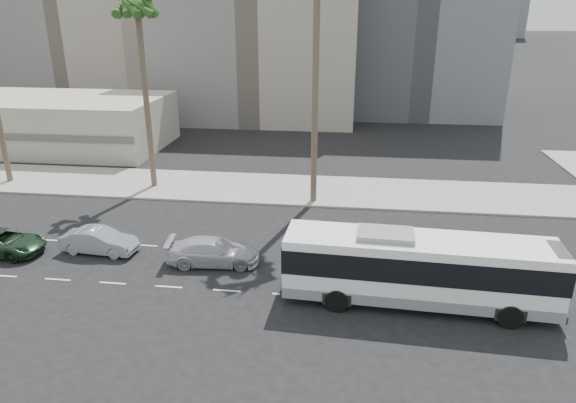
% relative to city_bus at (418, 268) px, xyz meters
% --- Properties ---
extents(ground, '(700.00, 700.00, 0.00)m').
position_rel_city_bus_xyz_m(ground, '(-3.22, -0.05, -1.89)').
color(ground, black).
rests_on(ground, ground).
extents(sidewalk_north, '(120.00, 7.00, 0.15)m').
position_rel_city_bus_xyz_m(sidewalk_north, '(-3.22, 15.45, -1.81)').
color(sidewalk_north, gray).
rests_on(sidewalk_north, ground).
extents(commercial_low, '(22.00, 12.16, 5.00)m').
position_rel_city_bus_xyz_m(commercial_low, '(-33.22, 25.94, 0.61)').
color(commercial_low, '#A9A492').
rests_on(commercial_low, ground).
extents(midrise_beige_west, '(24.00, 18.00, 18.00)m').
position_rel_city_bus_xyz_m(midrise_beige_west, '(-15.22, 44.95, 7.11)').
color(midrise_beige_west, gray).
rests_on(midrise_beige_west, ground).
extents(midrise_gray_center, '(20.00, 20.00, 26.00)m').
position_rel_city_bus_xyz_m(midrise_gray_center, '(4.78, 51.95, 11.11)').
color(midrise_gray_center, '#4D4F53').
rests_on(midrise_gray_center, ground).
extents(midrise_beige_far, '(18.00, 16.00, 15.00)m').
position_rel_city_bus_xyz_m(midrise_beige_far, '(-41.22, 49.95, 5.61)').
color(midrise_beige_far, gray).
rests_on(midrise_beige_far, ground).
extents(city_bus, '(12.64, 3.42, 3.60)m').
position_rel_city_bus_xyz_m(city_bus, '(0.00, 0.00, 0.00)').
color(city_bus, white).
rests_on(city_bus, ground).
extents(car_a, '(2.54, 5.22, 1.46)m').
position_rel_city_bus_xyz_m(car_a, '(-10.63, 2.75, -1.16)').
color(car_a, '#B9B9C0').
rests_on(car_a, ground).
extents(car_b, '(1.84, 4.45, 1.43)m').
position_rel_city_bus_xyz_m(car_b, '(-17.48, 3.29, -1.17)').
color(car_b, gray).
rests_on(car_b, ground).
extents(car_c, '(2.69, 5.12, 1.38)m').
position_rel_city_bus_xyz_m(car_c, '(-22.98, 2.51, -1.20)').
color(car_c, '#18301C').
rests_on(car_c, ground).
extents(palm_mid, '(4.70, 4.70, 14.53)m').
position_rel_city_bus_xyz_m(palm_mid, '(-18.65, 14.84, 11.18)').
color(palm_mid, brown).
rests_on(palm_mid, ground).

